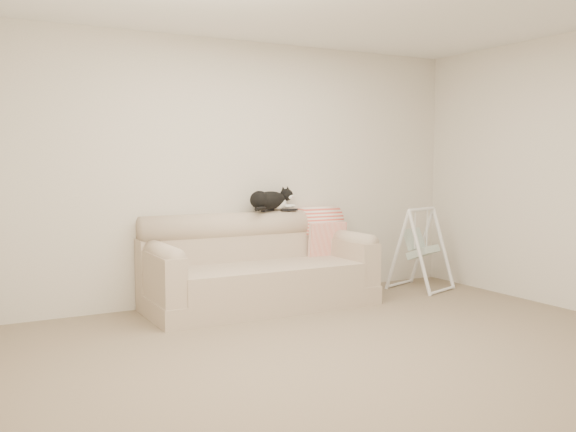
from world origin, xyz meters
The scene contains 8 objects.
ground_plane centered at (0.00, 0.00, 0.00)m, with size 5.00×5.00×0.00m, color brown.
room_shell centered at (0.00, 0.00, 1.53)m, with size 5.04×4.04×2.60m.
sofa centered at (-0.03, 1.62, 0.35)m, with size 2.20×0.93×0.90m.
remote_a centered at (0.21, 1.86, 0.91)m, with size 0.18×0.13×0.03m.
remote_b centered at (0.43, 1.82, 0.91)m, with size 0.17×0.07×0.02m.
tuxedo_cat centered at (0.23, 1.85, 1.01)m, with size 0.58×0.40×0.24m.
throw_blanket centered at (0.82, 1.84, 0.72)m, with size 0.43×0.38×0.58m.
baby_swing centered at (1.90, 1.50, 0.45)m, with size 0.71×0.73×0.90m.
Camera 1 is at (-2.71, -3.93, 1.41)m, focal length 40.00 mm.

